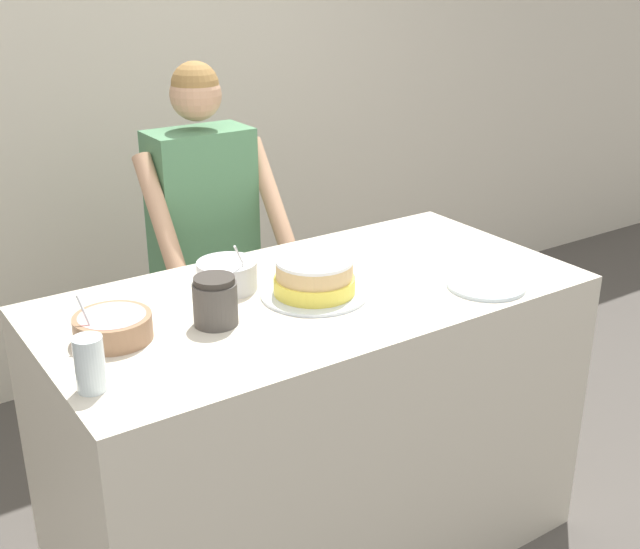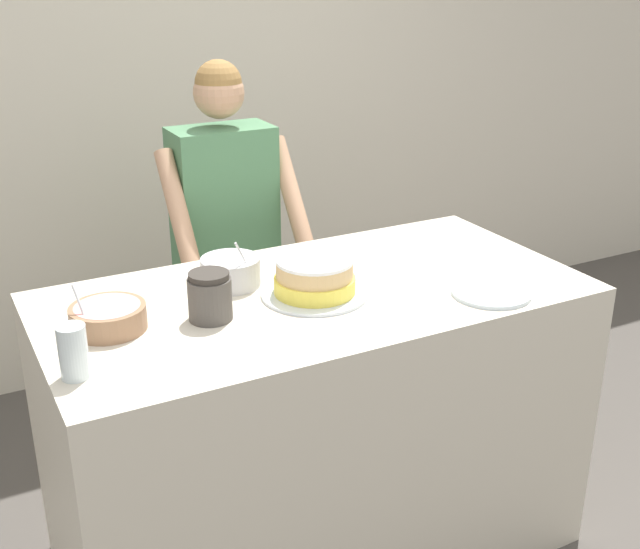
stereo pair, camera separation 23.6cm
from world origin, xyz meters
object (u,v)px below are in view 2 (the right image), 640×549
Objects in this scene: frosting_bowl_pink at (108,317)px; drinking_glass at (73,352)px; ceramic_plate at (491,293)px; person_baker at (226,225)px; stoneware_jar at (210,296)px; frosting_bowl_white at (231,270)px; cake at (315,279)px.

frosting_bowl_pink is 0.27m from drinking_glass.
ceramic_plate is (1.21, -0.07, -0.06)m from drinking_glass.
drinking_glass is (-0.77, -0.98, 0.09)m from person_baker.
ceramic_plate is 1.72× the size of stoneware_jar.
stoneware_jar is at bearing -114.11° from person_baker.
ceramic_plate is at bearing -3.29° from drinking_glass.
drinking_glass is at bearing -146.56° from frosting_bowl_white.
frosting_bowl_white is at bearing 146.94° from ceramic_plate.
person_baker is 11.42× the size of drinking_glass.
stoneware_jar is at bearing -125.11° from frosting_bowl_white.
frosting_bowl_pink is 1.12m from ceramic_plate.
frosting_bowl_pink is (-0.64, -0.75, 0.06)m from person_baker.
frosting_bowl_white is 0.43m from frosting_bowl_pink.
cake is 0.33m from stoneware_jar.
frosting_bowl_pink is at bearing 174.94° from cake.
drinking_glass is 0.44m from stoneware_jar.
drinking_glass reaches higher than cake.
stoneware_jar is at bearing 21.49° from drinking_glass.
cake is 1.35× the size of ceramic_plate.
cake is at bearing 13.12° from drinking_glass.
person_baker reaches higher than frosting_bowl_pink.
person_baker reaches higher than cake.
ceramic_plate is at bearing -15.37° from frosting_bowl_pink.
frosting_bowl_pink is 1.49× the size of stoneware_jar.
person_baker is at bearing 65.89° from stoneware_jar.
person_baker is 7.52× the size of frosting_bowl_pink.
frosting_bowl_pink is at bearing 166.25° from stoneware_jar.
person_baker is at bearing 51.71° from drinking_glass.
frosting_bowl_pink reaches higher than cake.
frosting_bowl_white is 1.31× the size of stoneware_jar.
person_baker is 0.81m from cake.
ceramic_plate is at bearing -27.19° from cake.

